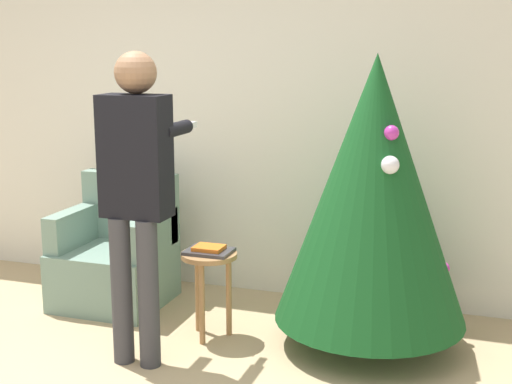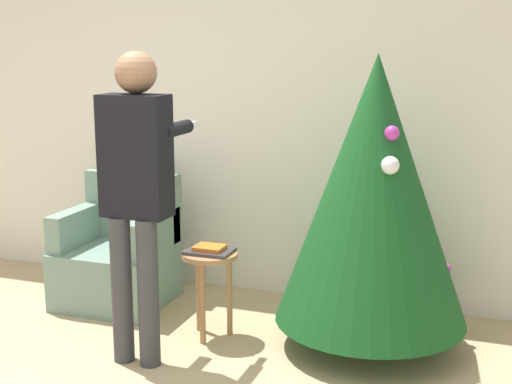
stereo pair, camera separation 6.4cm
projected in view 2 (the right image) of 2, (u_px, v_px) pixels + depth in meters
The scene contains 7 objects.
wall_back at pixel (244, 109), 5.13m from camera, with size 8.00×0.06×2.70m.
christmas_tree at pixel (374, 191), 4.16m from camera, with size 1.15×1.15×1.76m.
armchair at pixel (119, 257), 5.06m from camera, with size 0.72×0.69×0.90m.
person_standing at pixel (136, 181), 3.97m from camera, with size 0.40×0.57×1.77m.
side_stool at pixel (210, 270), 4.41m from camera, with size 0.35×0.35×0.55m.
laptop at pixel (210, 251), 4.39m from camera, with size 0.28×0.21×0.02m.
book at pixel (210, 248), 4.38m from camera, with size 0.18×0.14×0.02m.
Camera 2 is at (1.82, -2.58, 1.82)m, focal length 50.00 mm.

